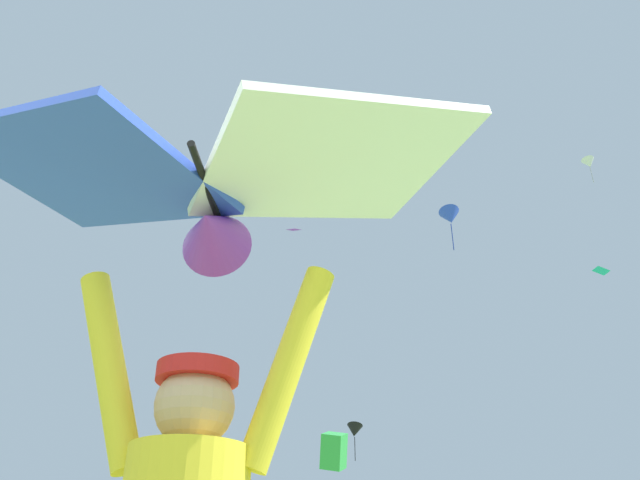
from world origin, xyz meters
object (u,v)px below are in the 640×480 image
object	(u,v)px
held_stunt_kite	(210,184)
distant_kite_purple_mid_left	(294,229)
distant_kite_blue_high_left	(450,217)
distant_kite_teal_mid_right	(202,265)
distant_kite_black_high_right	(354,431)
distant_kite_green_low_right	(334,451)
distant_kite_white_far_center	(589,163)
distant_kite_teal_low_left	(601,270)

from	to	relation	value
held_stunt_kite	distant_kite_purple_mid_left	world-z (taller)	distant_kite_purple_mid_left
distant_kite_blue_high_left	distant_kite_teal_mid_right	bearing A→B (deg)	153.82
distant_kite_black_high_right	distant_kite_teal_mid_right	distance (m)	13.25
distant_kite_green_low_right	distant_kite_teal_mid_right	bearing A→B (deg)	127.16
distant_kite_teal_mid_right	distant_kite_blue_high_left	bearing A→B (deg)	-26.18
distant_kite_purple_mid_left	held_stunt_kite	bearing A→B (deg)	-78.15
distant_kite_teal_mid_right	distant_kite_white_far_center	xyz separation A→B (m)	(21.65, -1.35, 3.55)
distant_kite_blue_high_left	distant_kite_green_low_right	world-z (taller)	distant_kite_blue_high_left
held_stunt_kite	distant_kite_blue_high_left	xyz separation A→B (m)	(2.18, 23.15, 13.55)
distant_kite_blue_high_left	distant_kite_black_high_right	bearing A→B (deg)	131.94
distant_kite_white_far_center	distant_kite_teal_mid_right	bearing A→B (deg)	176.44
distant_kite_blue_high_left	distant_kite_white_far_center	xyz separation A→B (m)	(7.87, 5.43, 5.81)
distant_kite_blue_high_left	distant_kite_teal_low_left	bearing A→B (deg)	50.37
held_stunt_kite	distant_kite_teal_low_left	bearing A→B (deg)	72.10
held_stunt_kite	distant_kite_green_low_right	world-z (taller)	distant_kite_green_low_right
distant_kite_blue_high_left	distant_kite_teal_low_left	distance (m)	13.76
distant_kite_black_high_right	distant_kite_white_far_center	bearing A→B (deg)	-1.09
held_stunt_kite	distant_kite_white_far_center	size ratio (longest dim) A/B	1.17
distant_kite_green_low_right	distant_kite_white_far_center	world-z (taller)	distant_kite_white_far_center
distant_kite_green_low_right	distant_kite_teal_low_left	bearing A→B (deg)	50.92
distant_kite_black_high_right	held_stunt_kite	bearing A→B (deg)	-84.21
distant_kite_black_high_right	distant_kite_white_far_center	size ratio (longest dim) A/B	1.13
distant_kite_teal_low_left	distant_kite_purple_mid_left	size ratio (longest dim) A/B	1.08
held_stunt_kite	distant_kite_white_far_center	distance (m)	35.95
distant_kite_teal_low_left	distant_kite_blue_high_left	bearing A→B (deg)	-129.63
distant_kite_green_low_right	distant_kite_black_high_right	size ratio (longest dim) A/B	0.70
distant_kite_black_high_right	distant_kite_purple_mid_left	bearing A→B (deg)	138.14
distant_kite_green_low_right	distant_kite_teal_low_left	distance (m)	24.35
held_stunt_kite	distant_kite_purple_mid_left	size ratio (longest dim) A/B	1.92
held_stunt_kite	distant_kite_teal_low_left	size ratio (longest dim) A/B	1.79
distant_kite_purple_mid_left	distant_kite_white_far_center	bearing A→B (deg)	-12.40
held_stunt_kite	distant_kite_black_high_right	world-z (taller)	distant_kite_black_high_right
held_stunt_kite	distant_kite_teal_low_left	world-z (taller)	distant_kite_teal_low_left
distant_kite_teal_low_left	distant_kite_teal_mid_right	size ratio (longest dim) A/B	0.94
distant_kite_green_low_right	distant_kite_black_high_right	bearing A→B (deg)	93.58
distant_kite_purple_mid_left	distant_kite_white_far_center	size ratio (longest dim) A/B	0.61
held_stunt_kite	distant_kite_teal_low_left	distance (m)	38.58
distant_kite_green_low_right	distant_kite_teal_low_left	world-z (taller)	distant_kite_teal_low_left
distant_kite_white_far_center	distant_kite_purple_mid_left	bearing A→B (deg)	167.60
distant_kite_blue_high_left	distant_kite_purple_mid_left	size ratio (longest dim) A/B	2.27
distant_kite_green_low_right	distant_kite_white_far_center	size ratio (longest dim) A/B	0.79
distant_kite_green_low_right	distant_kite_purple_mid_left	distance (m)	22.50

